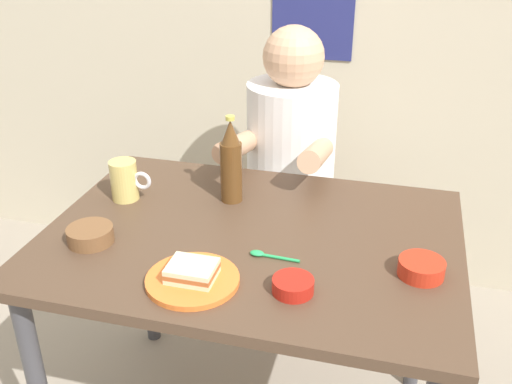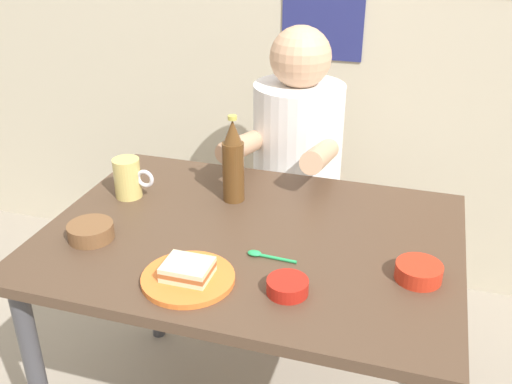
# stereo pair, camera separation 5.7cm
# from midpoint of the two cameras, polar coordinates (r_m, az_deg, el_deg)

# --- Properties ---
(dining_table) EXTENTS (1.10, 0.80, 0.74)m
(dining_table) POSITION_cam_midpoint_polar(r_m,az_deg,el_deg) (1.61, -1.47, -6.93)
(dining_table) COLOR #4C3828
(dining_table) RESTS_ON ground
(stool) EXTENTS (0.34, 0.34, 0.45)m
(stool) POSITION_cam_midpoint_polar(r_m,az_deg,el_deg) (2.29, 2.46, -4.60)
(stool) COLOR #4C4C51
(stool) RESTS_ON ground
(person_seated) EXTENTS (0.33, 0.56, 0.72)m
(person_seated) POSITION_cam_midpoint_polar(r_m,az_deg,el_deg) (2.10, 2.61, 5.00)
(person_seated) COLOR white
(person_seated) RESTS_ON stool
(plate_orange) EXTENTS (0.22, 0.22, 0.01)m
(plate_orange) POSITION_cam_midpoint_polar(r_m,az_deg,el_deg) (1.39, -7.39, -8.52)
(plate_orange) COLOR orange
(plate_orange) RESTS_ON dining_table
(sandwich) EXTENTS (0.11, 0.09, 0.04)m
(sandwich) POSITION_cam_midpoint_polar(r_m,az_deg,el_deg) (1.37, -7.45, -7.66)
(sandwich) COLOR beige
(sandwich) RESTS_ON plate_orange
(beer_mug) EXTENTS (0.13, 0.08, 0.12)m
(beer_mug) POSITION_cam_midpoint_polar(r_m,az_deg,el_deg) (1.76, -13.57, 1.11)
(beer_mug) COLOR #D1BC66
(beer_mug) RESTS_ON dining_table
(beer_bottle) EXTENTS (0.06, 0.06, 0.26)m
(beer_bottle) POSITION_cam_midpoint_polar(r_m,az_deg,el_deg) (1.69, -3.42, 2.81)
(beer_bottle) COLOR #593819
(beer_bottle) RESTS_ON dining_table
(sambal_bowl_red) EXTENTS (0.10, 0.10, 0.03)m
(sambal_bowl_red) POSITION_cam_midpoint_polar(r_m,az_deg,el_deg) (1.34, 2.40, -9.05)
(sambal_bowl_red) COLOR #B21E14
(sambal_bowl_red) RESTS_ON dining_table
(sauce_bowl_chili) EXTENTS (0.11, 0.11, 0.04)m
(sauce_bowl_chili) POSITION_cam_midpoint_polar(r_m,az_deg,el_deg) (1.44, 14.73, -7.12)
(sauce_bowl_chili) COLOR red
(sauce_bowl_chili) RESTS_ON dining_table
(condiment_bowl_brown) EXTENTS (0.12, 0.12, 0.04)m
(condiment_bowl_brown) POSITION_cam_midpoint_polar(r_m,az_deg,el_deg) (1.58, -16.86, -3.96)
(condiment_bowl_brown) COLOR brown
(condiment_bowl_brown) RESTS_ON dining_table
(spoon) EXTENTS (0.13, 0.02, 0.01)m
(spoon) POSITION_cam_midpoint_polar(r_m,az_deg,el_deg) (1.47, -0.19, -6.17)
(spoon) COLOR #26A559
(spoon) RESTS_ON dining_table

